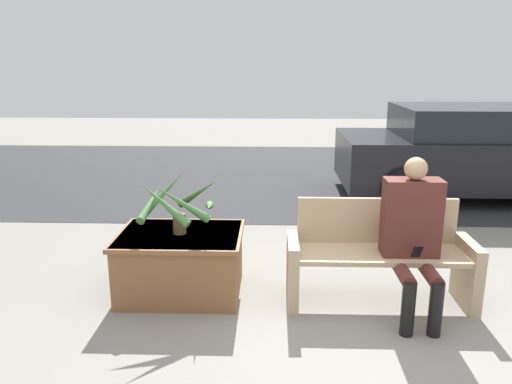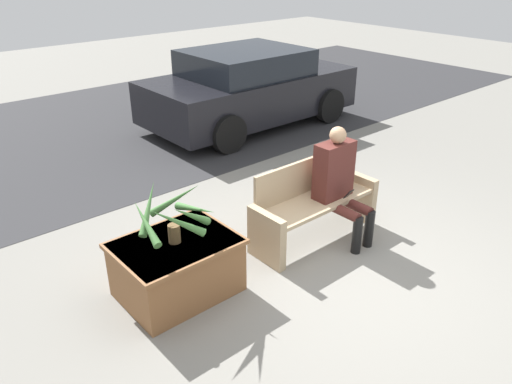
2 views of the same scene
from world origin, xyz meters
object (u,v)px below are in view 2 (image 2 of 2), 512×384
Objects in this scene: bench at (312,204)px; planter_box at (177,266)px; person_seated at (339,179)px; parked_car at (249,88)px; potted_plant at (173,215)px.

bench is 1.44× the size of planter_box.
person_seated is 1.19× the size of planter_box.
parked_car reaches higher than person_seated.
parked_car is (3.78, 3.46, -0.16)m from potted_plant.
bench is at bearing 142.09° from person_seated.
person_seated is at bearing -37.91° from bench.
person_seated is 0.33× the size of parked_car.
planter_box is 1.54× the size of potted_plant.
planter_box is at bearing 30.75° from potted_plant.
bench is at bearing -3.38° from potted_plant.
parked_car is at bearing 42.45° from planter_box.
bench is 0.40m from person_seated.
bench is 1.78m from potted_plant.
person_seated is 4.16m from parked_car.
bench is 4.13m from parked_car.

